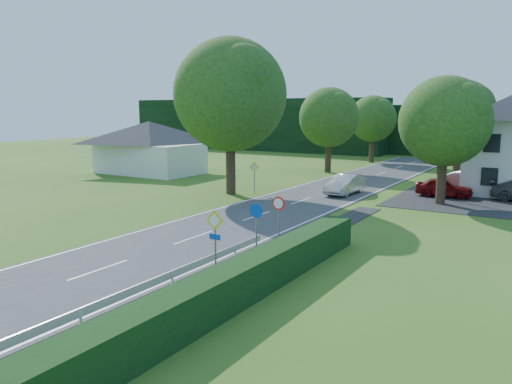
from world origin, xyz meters
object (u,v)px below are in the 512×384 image
Objects in this scene: streetlight at (443,137)px; parked_car_red at (444,188)px; moving_car at (345,184)px; motorcycle at (361,180)px; parked_car_silver_a at (470,181)px.

streetlight reaches higher than parked_car_red.
parked_car_red is at bearing 24.01° from moving_car.
motorcycle is at bearing 71.55° from parked_car_red.
streetlight reaches higher than parked_car_silver_a.
streetlight is 1.73× the size of parked_car_silver_a.
streetlight reaches higher than motorcycle.
moving_car reaches higher than parked_car_red.
parked_car_silver_a reaches higher than moving_car.
parked_car_silver_a is (7.80, 6.47, 0.02)m from moving_car.
moving_car reaches higher than motorcycle.
streetlight is 7.71m from moving_car.
parked_car_red reaches higher than motorcycle.
parked_car_red is at bearing 162.21° from parked_car_silver_a.
motorcycle is (-7.03, 3.02, -3.96)m from streetlight.
streetlight is 8.62m from motorcycle.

